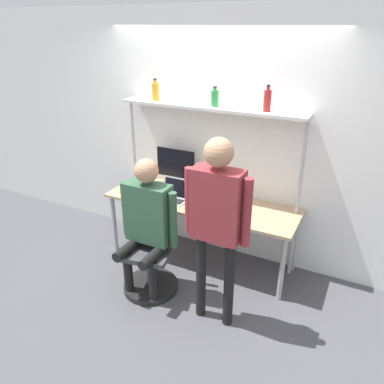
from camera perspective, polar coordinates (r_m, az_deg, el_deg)
ground_plane at (r=4.19m, az=-0.88°, el=-12.54°), size 12.00×12.00×0.00m
wall_back at (r=4.17m, az=3.65°, el=8.07°), size 8.00×0.06×2.70m
desk at (r=4.10m, az=1.37°, el=-2.27°), size 2.12×0.67×0.75m
shelf_unit at (r=3.97m, az=2.71°, el=9.71°), size 2.02×0.26×1.74m
monitor at (r=4.30m, az=-2.54°, el=3.93°), size 0.48×0.18×0.47m
laptop at (r=4.11m, az=-2.70°, el=-0.22°), size 0.32×0.23×0.23m
cell_phone at (r=3.98m, az=0.64°, el=-1.94°), size 0.07×0.15×0.01m
office_chair at (r=3.89m, az=-6.23°, el=-10.68°), size 0.56×0.56×0.93m
person_seated at (r=3.57m, az=-6.89°, el=-3.82°), size 0.61×0.47×1.41m
person_standing at (r=3.05m, az=3.81°, el=-2.92°), size 0.58×0.24×1.74m
bottle_green at (r=3.89m, az=3.47°, el=14.12°), size 0.08×0.08×0.20m
bottle_amber at (r=4.21m, az=-5.60°, el=15.04°), size 0.08×0.08×0.23m
bottle_red at (r=3.70m, az=11.41°, el=13.54°), size 0.07×0.07×0.25m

